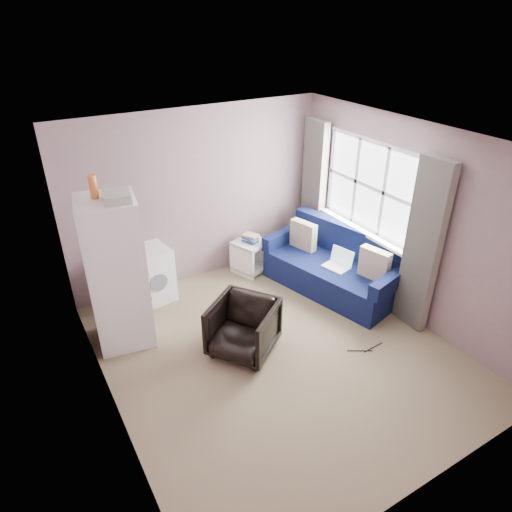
# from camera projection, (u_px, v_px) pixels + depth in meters

# --- Properties ---
(room) EXTENTS (3.84, 4.24, 2.54)m
(room) POSITION_uv_depth(u_px,v_px,m) (282.00, 259.00, 4.87)
(room) COLOR #8C795C
(room) RESTS_ON ground
(armchair) EXTENTS (0.95, 0.96, 0.73)m
(armchair) POSITION_uv_depth(u_px,v_px,m) (243.00, 326.00, 5.29)
(armchair) COLOR black
(armchair) RESTS_ON ground
(fridge) EXTENTS (0.74, 0.73, 2.10)m
(fridge) POSITION_uv_depth(u_px,v_px,m) (117.00, 273.00, 5.23)
(fridge) COLOR white
(fridge) RESTS_ON ground
(washing_machine) EXTENTS (0.61, 0.61, 0.77)m
(washing_machine) POSITION_uv_depth(u_px,v_px,m) (149.00, 273.00, 6.25)
(washing_machine) COLOR white
(washing_machine) RESTS_ON ground
(side_table) EXTENTS (0.58, 0.58, 0.62)m
(side_table) POSITION_uv_depth(u_px,v_px,m) (250.00, 254.00, 6.98)
(side_table) COLOR white
(side_table) RESTS_ON ground
(sofa) EXTENTS (1.36, 2.14, 0.88)m
(sofa) POSITION_uv_depth(u_px,v_px,m) (335.00, 267.00, 6.55)
(sofa) COLOR #101B4C
(sofa) RESTS_ON ground
(window_dressing) EXTENTS (0.17, 2.62, 2.18)m
(window_dressing) POSITION_uv_depth(u_px,v_px,m) (361.00, 215.00, 6.24)
(window_dressing) COLOR white
(window_dressing) RESTS_ON ground
(floor_cables) EXTENTS (0.47, 0.17, 0.01)m
(floor_cables) POSITION_uv_depth(u_px,v_px,m) (367.00, 349.00, 5.48)
(floor_cables) COLOR black
(floor_cables) RESTS_ON ground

